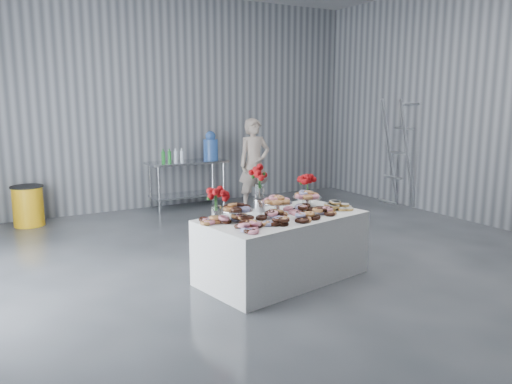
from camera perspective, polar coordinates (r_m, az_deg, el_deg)
ground at (r=6.13m, az=5.10°, el=-9.16°), size 9.00×9.00×0.00m
room_walls at (r=5.70m, az=2.78°, el=16.32°), size 8.04×9.04×4.02m
display_table at (r=5.83m, az=3.02°, el=-6.31°), size 2.05×1.33×0.75m
prep_table at (r=9.61m, az=-7.87°, el=1.85°), size 1.50×0.60×0.90m
donut_mounds at (r=5.68m, az=3.34°, el=-2.39°), size 1.92×1.11×0.09m
cake_stand_left at (r=5.46m, az=-2.22°, el=-1.88°), size 0.36×0.36×0.17m
cake_stand_mid at (r=5.84m, az=2.43°, el=-1.06°), size 0.36×0.36×0.17m
cake_stand_right at (r=6.18m, az=5.85°, el=-0.45°), size 0.36×0.36×0.17m
danish_pile at (r=6.15m, az=9.14°, el=-1.40°), size 0.48×0.48×0.11m
bouquet_left at (r=5.39m, az=-4.57°, el=-0.38°), size 0.26×0.26×0.42m
bouquet_right at (r=6.36m, az=5.85°, el=1.30°), size 0.26×0.26×0.42m
bouquet_center at (r=5.88m, az=0.41°, el=1.40°), size 0.26×0.26×0.57m
water_jug at (r=9.74m, az=-5.21°, el=5.17°), size 0.28×0.28×0.55m
drink_bottles at (r=9.35m, az=-9.52°, el=4.13°), size 0.54×0.08×0.27m
person at (r=9.38m, az=-0.21°, el=3.20°), size 0.65×0.44×1.71m
trash_barrel at (r=9.02m, az=-24.60°, el=-1.44°), size 0.52×0.52×0.67m
stepladder at (r=9.92m, az=15.96°, el=4.31°), size 0.75×0.52×2.09m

